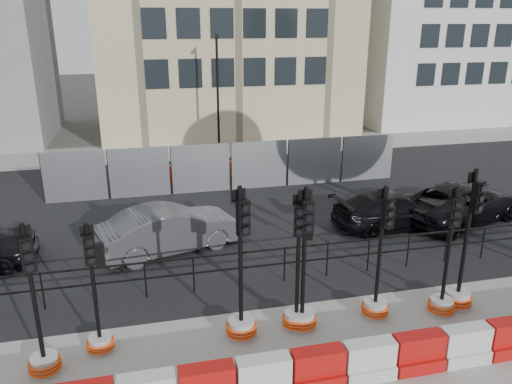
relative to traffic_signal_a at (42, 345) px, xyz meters
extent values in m
plane|color=#51514C|center=(5.62, 1.23, -0.66)|extent=(120.00, 120.00, 0.00)
cube|color=black|center=(5.62, 8.23, -0.65)|extent=(40.00, 14.00, 0.03)
cube|color=gray|center=(5.62, 17.23, -0.65)|extent=(40.00, 4.00, 0.02)
cylinder|color=black|center=(-0.38, 2.43, -0.16)|extent=(0.04, 0.04, 1.00)
cylinder|color=black|center=(0.82, 2.43, -0.16)|extent=(0.04, 0.04, 1.00)
cylinder|color=black|center=(2.02, 2.43, -0.16)|extent=(0.04, 0.04, 1.00)
cylinder|color=black|center=(3.22, 2.43, -0.16)|extent=(0.04, 0.04, 1.00)
cylinder|color=black|center=(4.42, 2.43, -0.16)|extent=(0.04, 0.04, 1.00)
cylinder|color=black|center=(5.62, 2.43, -0.16)|extent=(0.04, 0.04, 1.00)
cylinder|color=black|center=(6.82, 2.43, -0.16)|extent=(0.04, 0.04, 1.00)
cylinder|color=black|center=(8.02, 2.43, -0.16)|extent=(0.04, 0.04, 1.00)
cylinder|color=black|center=(9.22, 2.43, -0.16)|extent=(0.04, 0.04, 1.00)
cylinder|color=black|center=(10.42, 2.43, -0.16)|extent=(0.04, 0.04, 1.00)
cylinder|color=black|center=(11.62, 2.43, -0.16)|extent=(0.04, 0.04, 1.00)
cube|color=black|center=(5.62, 2.43, 0.32)|extent=(18.00, 0.04, 0.04)
cube|color=black|center=(5.62, 2.43, -0.11)|extent=(18.00, 0.04, 0.04)
cube|color=#92949A|center=(-0.38, 10.23, 0.34)|extent=(2.30, 0.05, 2.00)
cylinder|color=black|center=(-1.53, 10.23, 0.34)|extent=(0.05, 0.05, 2.00)
cube|color=#92949A|center=(2.02, 10.23, 0.34)|extent=(2.30, 0.05, 2.00)
cylinder|color=black|center=(0.87, 10.23, 0.34)|extent=(0.05, 0.05, 2.00)
cube|color=#92949A|center=(4.42, 10.23, 0.34)|extent=(2.30, 0.05, 2.00)
cylinder|color=black|center=(3.27, 10.23, 0.34)|extent=(0.05, 0.05, 2.00)
cube|color=#92949A|center=(6.82, 10.23, 0.34)|extent=(2.30, 0.05, 2.00)
cylinder|color=black|center=(5.67, 10.23, 0.34)|extent=(0.05, 0.05, 2.00)
cube|color=#92949A|center=(9.22, 10.23, 0.34)|extent=(2.30, 0.05, 2.00)
cylinder|color=black|center=(8.07, 10.23, 0.34)|extent=(0.05, 0.05, 2.00)
cube|color=#92949A|center=(11.62, 10.23, 0.34)|extent=(2.30, 0.05, 2.00)
cylinder|color=black|center=(10.47, 10.23, 0.34)|extent=(0.05, 0.05, 2.00)
cube|color=#CA4C0D|center=(1.62, 11.73, -0.26)|extent=(1.00, 0.40, 0.80)
cube|color=#CA4C0D|center=(3.62, 11.73, -0.26)|extent=(1.00, 0.40, 0.80)
cube|color=#CA4C0D|center=(5.62, 11.73, -0.26)|extent=(1.00, 0.40, 0.80)
cube|color=#CA4C0D|center=(7.62, 11.73, -0.26)|extent=(1.00, 0.40, 0.80)
cube|color=#CA4C0D|center=(9.62, 11.73, -0.26)|extent=(1.00, 0.40, 0.80)
cylinder|color=black|center=(6.12, 16.23, 2.34)|extent=(0.12, 0.12, 6.00)
cube|color=black|center=(6.12, 15.98, 5.24)|extent=(0.12, 0.50, 0.12)
cube|color=#B4120E|center=(3.00, -1.57, -0.11)|extent=(1.00, 0.35, 0.50)
cube|color=silver|center=(4.05, -1.57, -0.11)|extent=(1.00, 0.35, 0.50)
cube|color=#B4120E|center=(5.10, -1.57, -0.51)|extent=(1.00, 0.50, 0.30)
cube|color=#B4120E|center=(5.10, -1.57, -0.11)|extent=(1.00, 0.35, 0.50)
cube|color=silver|center=(6.15, -1.57, -0.51)|extent=(1.00, 0.50, 0.30)
cube|color=silver|center=(6.15, -1.57, -0.11)|extent=(1.00, 0.35, 0.50)
cube|color=#B4120E|center=(7.20, -1.57, -0.51)|extent=(1.00, 0.50, 0.30)
cube|color=#B4120E|center=(7.20, -1.57, -0.11)|extent=(1.00, 0.35, 0.50)
cube|color=silver|center=(8.25, -1.57, -0.51)|extent=(1.00, 0.50, 0.30)
cube|color=silver|center=(8.25, -1.57, -0.11)|extent=(1.00, 0.35, 0.50)
cube|color=#B4120E|center=(9.30, -1.57, -0.51)|extent=(1.00, 0.50, 0.30)
cube|color=#B4120E|center=(9.30, -1.57, -0.11)|extent=(1.00, 0.35, 0.50)
cylinder|color=silver|center=(0.00, 0.01, -0.47)|extent=(0.52, 0.52, 0.39)
torus|color=#F6470D|center=(0.00, 0.01, -0.55)|extent=(0.63, 0.63, 0.05)
torus|color=#F6470D|center=(0.00, 0.01, -0.47)|extent=(0.63, 0.63, 0.05)
torus|color=#F6470D|center=(0.00, 0.01, -0.39)|extent=(0.63, 0.63, 0.05)
cylinder|color=black|center=(0.00, 0.01, 1.09)|extent=(0.09, 0.09, 2.92)
cube|color=black|center=(0.03, -0.10, 1.96)|extent=(0.27, 0.21, 0.68)
cylinder|color=black|center=(0.06, -0.17, 1.75)|extent=(0.15, 0.09, 0.15)
cylinder|color=black|center=(0.06, -0.17, 1.96)|extent=(0.15, 0.09, 0.15)
cylinder|color=black|center=(0.06, -0.17, 2.18)|extent=(0.15, 0.09, 0.15)
cube|color=black|center=(-0.02, 0.07, 2.35)|extent=(0.28, 0.13, 0.23)
cylinder|color=silver|center=(1.02, 0.48, -0.49)|extent=(0.48, 0.48, 0.35)
torus|color=#F6470D|center=(1.02, 0.48, -0.56)|extent=(0.58, 0.58, 0.04)
torus|color=#F6470D|center=(1.02, 0.48, -0.49)|extent=(0.58, 0.58, 0.04)
torus|color=#F6470D|center=(1.02, 0.48, -0.41)|extent=(0.58, 0.58, 0.04)
cylinder|color=black|center=(1.02, 0.48, 0.93)|extent=(0.08, 0.08, 2.66)
cube|color=black|center=(1.05, 0.37, 1.73)|extent=(0.23, 0.17, 0.62)
cylinder|color=black|center=(1.06, 0.30, 1.54)|extent=(0.14, 0.07, 0.13)
cylinder|color=black|center=(1.06, 0.30, 1.73)|extent=(0.14, 0.07, 0.13)
cylinder|color=black|center=(1.06, 0.30, 1.93)|extent=(0.14, 0.07, 0.13)
cube|color=black|center=(1.01, 0.53, 2.09)|extent=(0.27, 0.08, 0.21)
cube|color=black|center=(1.20, 0.52, 1.55)|extent=(0.20, 0.15, 0.49)
cylinder|color=silver|center=(4.01, 0.29, -0.45)|extent=(0.57, 0.57, 0.42)
torus|color=#F6470D|center=(4.01, 0.29, -0.54)|extent=(0.69, 0.69, 0.05)
torus|color=#F6470D|center=(4.01, 0.29, -0.45)|extent=(0.69, 0.69, 0.05)
torus|color=#F6470D|center=(4.01, 0.29, -0.37)|extent=(0.69, 0.69, 0.05)
cylinder|color=black|center=(4.01, 0.29, 1.25)|extent=(0.10, 0.10, 3.19)
cube|color=black|center=(4.05, 0.17, 2.20)|extent=(0.29, 0.22, 0.74)
cylinder|color=black|center=(4.08, 0.09, 1.97)|extent=(0.17, 0.10, 0.16)
cylinder|color=black|center=(4.08, 0.09, 2.20)|extent=(0.17, 0.10, 0.16)
cylinder|color=black|center=(4.08, 0.09, 2.44)|extent=(0.17, 0.10, 0.16)
cube|color=black|center=(3.99, 0.35, 2.63)|extent=(0.31, 0.13, 0.25)
cylinder|color=silver|center=(5.29, 0.34, -0.46)|extent=(0.53, 0.53, 0.40)
torus|color=#F6470D|center=(5.29, 0.34, -0.54)|extent=(0.64, 0.64, 0.05)
torus|color=#F6470D|center=(5.29, 0.34, -0.46)|extent=(0.64, 0.64, 0.05)
torus|color=#F6470D|center=(5.29, 0.34, -0.39)|extent=(0.64, 0.64, 0.05)
cylinder|color=black|center=(5.29, 0.34, 1.12)|extent=(0.09, 0.09, 2.97)
cube|color=black|center=(5.26, 0.23, 2.01)|extent=(0.27, 0.20, 0.69)
cylinder|color=black|center=(5.24, 0.15, 1.79)|extent=(0.16, 0.09, 0.15)
cylinder|color=black|center=(5.24, 0.15, 2.01)|extent=(0.16, 0.09, 0.15)
cylinder|color=black|center=(5.24, 0.15, 2.22)|extent=(0.16, 0.09, 0.15)
cube|color=black|center=(5.31, 0.40, 2.40)|extent=(0.29, 0.11, 0.24)
cube|color=black|center=(5.48, 0.29, 1.81)|extent=(0.23, 0.18, 0.54)
cylinder|color=silver|center=(5.41, 0.30, -0.46)|extent=(0.55, 0.55, 0.41)
torus|color=#F6470D|center=(5.41, 0.30, -0.54)|extent=(0.67, 0.67, 0.05)
torus|color=#F6470D|center=(5.41, 0.30, -0.46)|extent=(0.67, 0.67, 0.05)
torus|color=#F6470D|center=(5.41, 0.30, -0.38)|extent=(0.67, 0.67, 0.05)
cylinder|color=black|center=(5.41, 0.30, 1.18)|extent=(0.09, 0.09, 3.08)
cube|color=black|center=(5.41, 0.18, 2.11)|extent=(0.25, 0.15, 0.72)
cylinder|color=black|center=(5.42, 0.09, 1.88)|extent=(0.16, 0.05, 0.15)
cylinder|color=black|center=(5.42, 0.09, 2.11)|extent=(0.16, 0.05, 0.15)
cylinder|color=black|center=(5.42, 0.09, 2.33)|extent=(0.16, 0.05, 0.15)
cube|color=black|center=(5.41, 0.36, 2.52)|extent=(0.31, 0.04, 0.25)
cylinder|color=silver|center=(7.23, 0.36, -0.47)|extent=(0.53, 0.53, 0.39)
torus|color=#F6470D|center=(7.23, 0.36, -0.54)|extent=(0.64, 0.64, 0.05)
torus|color=#F6470D|center=(7.23, 0.36, -0.47)|extent=(0.64, 0.64, 0.05)
torus|color=#F6470D|center=(7.23, 0.36, -0.39)|extent=(0.64, 0.64, 0.05)
cylinder|color=black|center=(7.23, 0.36, 1.11)|extent=(0.09, 0.09, 2.96)
cube|color=black|center=(7.27, 0.25, 2.00)|extent=(0.27, 0.20, 0.69)
cylinder|color=black|center=(7.29, 0.18, 1.78)|extent=(0.16, 0.09, 0.15)
cylinder|color=black|center=(7.29, 0.18, 2.00)|extent=(0.16, 0.09, 0.15)
cylinder|color=black|center=(7.29, 0.18, 2.22)|extent=(0.16, 0.09, 0.15)
cube|color=black|center=(7.22, 0.42, 2.39)|extent=(0.29, 0.12, 0.24)
cube|color=black|center=(7.42, 0.42, 1.80)|extent=(0.23, 0.18, 0.54)
cylinder|color=silver|center=(8.81, 0.11, -0.47)|extent=(0.52, 0.52, 0.39)
torus|color=#F6470D|center=(8.81, 0.11, -0.55)|extent=(0.63, 0.63, 0.05)
torus|color=#F6470D|center=(8.81, 0.11, -0.47)|extent=(0.63, 0.63, 0.05)
torus|color=#F6470D|center=(8.81, 0.11, -0.39)|extent=(0.63, 0.63, 0.05)
cylinder|color=black|center=(8.81, 0.11, 1.09)|extent=(0.09, 0.09, 2.91)
cube|color=black|center=(8.79, 0.00, 1.96)|extent=(0.26, 0.19, 0.68)
cylinder|color=black|center=(8.77, -0.08, 1.75)|extent=(0.15, 0.08, 0.15)
cylinder|color=black|center=(8.77, -0.08, 1.96)|extent=(0.15, 0.08, 0.15)
cylinder|color=black|center=(8.77, -0.08, 2.17)|extent=(0.15, 0.08, 0.15)
cube|color=black|center=(8.83, 0.17, 2.35)|extent=(0.29, 0.10, 0.23)
cylinder|color=silver|center=(9.37, 0.28, -0.45)|extent=(0.57, 0.57, 0.43)
torus|color=#F6470D|center=(9.37, 0.28, -0.53)|extent=(0.69, 0.69, 0.05)
torus|color=#F6470D|center=(9.37, 0.28, -0.45)|extent=(0.69, 0.69, 0.05)
torus|color=#F6470D|center=(9.37, 0.28, -0.36)|extent=(0.69, 0.69, 0.05)
cylinder|color=black|center=(9.37, 0.28, 1.25)|extent=(0.10, 0.10, 3.19)
cube|color=black|center=(9.41, 0.16, 2.21)|extent=(0.29, 0.23, 0.75)
cylinder|color=black|center=(9.44, 0.08, 1.98)|extent=(0.17, 0.10, 0.16)
cylinder|color=black|center=(9.44, 0.08, 2.21)|extent=(0.17, 0.10, 0.16)
cylinder|color=black|center=(9.44, 0.08, 2.45)|extent=(0.17, 0.10, 0.16)
cube|color=black|center=(9.35, 0.34, 2.64)|extent=(0.31, 0.14, 0.26)
imported|color=#46464B|center=(2.82, 5.06, 0.04)|extent=(3.86, 5.08, 1.40)
imported|color=black|center=(10.22, 5.18, -0.05)|extent=(2.36, 4.46, 1.22)
imported|color=black|center=(12.72, 5.18, 0.01)|extent=(5.17, 6.18, 1.34)
camera|label=1|loc=(2.17, -8.91, 5.94)|focal=35.00mm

